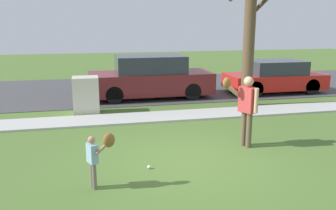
{
  "coord_description": "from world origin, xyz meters",
  "views": [
    {
      "loc": [
        -1.99,
        -6.96,
        2.92
      ],
      "look_at": [
        -0.18,
        1.05,
        1.0
      ],
      "focal_mm": 38.43,
      "sensor_mm": 36.0,
      "label": 1
    }
  ],
  "objects": [
    {
      "name": "street_tree_near",
      "position": [
        3.41,
        4.49,
        2.89
      ],
      "size": [
        1.85,
        1.88,
        5.45
      ],
      "color": "brown",
      "rests_on": "ground"
    },
    {
      "name": "parked_hatchback_red",
      "position": [
        5.58,
        6.49,
        0.66
      ],
      "size": [
        4.0,
        1.75,
        1.33
      ],
      "color": "red",
      "rests_on": "road_surface"
    },
    {
      "name": "person_adult",
      "position": [
        1.57,
        0.59,
        1.04
      ],
      "size": [
        0.82,
        0.56,
        1.68
      ],
      "rotation": [
        0.0,
        0.0,
        -2.75
      ],
      "color": "brown",
      "rests_on": "ground"
    },
    {
      "name": "ground_plane",
      "position": [
        0.0,
        3.5,
        0.0
      ],
      "size": [
        48.0,
        48.0,
        0.0
      ],
      "primitive_type": "plane",
      "color": "#4C6B2D"
    },
    {
      "name": "person_child",
      "position": [
        -1.9,
        -0.89,
        0.67
      ],
      "size": [
        0.53,
        0.33,
        1.03
      ],
      "rotation": [
        0.0,
        0.0,
        0.39
      ],
      "color": "#6B6656",
      "rests_on": "ground"
    },
    {
      "name": "utility_cabinet",
      "position": [
        -2.08,
        4.67,
        0.59
      ],
      "size": [
        0.81,
        0.71,
        1.19
      ],
      "primitive_type": "cube",
      "color": "beige",
      "rests_on": "ground"
    },
    {
      "name": "sidewalk_strip",
      "position": [
        0.0,
        3.6,
        0.03
      ],
      "size": [
        36.0,
        1.2,
        0.06
      ],
      "primitive_type": "cube",
      "color": "#B2B2AD",
      "rests_on": "ground"
    },
    {
      "name": "parked_suv_maroon",
      "position": [
        0.36,
        6.61,
        0.79
      ],
      "size": [
        4.7,
        1.9,
        1.63
      ],
      "color": "maroon",
      "rests_on": "road_surface"
    },
    {
      "name": "baseball",
      "position": [
        -0.87,
        -0.24,
        0.04
      ],
      "size": [
        0.07,
        0.07,
        0.07
      ],
      "primitive_type": "sphere",
      "color": "white",
      "rests_on": "ground"
    },
    {
      "name": "road_surface",
      "position": [
        0.0,
        8.6,
        0.01
      ],
      "size": [
        36.0,
        6.8,
        0.02
      ],
      "primitive_type": "cube",
      "color": "#424244",
      "rests_on": "ground"
    }
  ]
}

